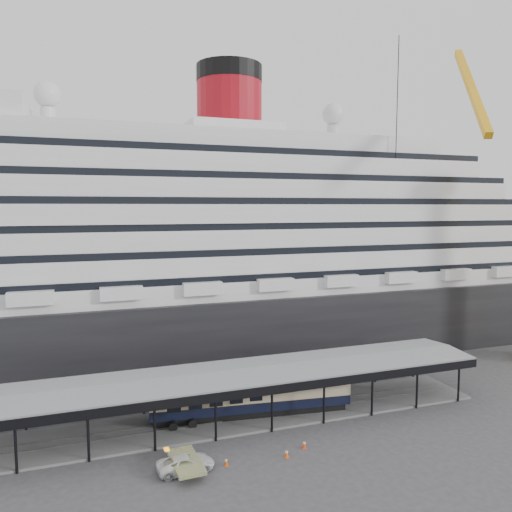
% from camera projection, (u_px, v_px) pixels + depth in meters
% --- Properties ---
extents(ground, '(200.00, 200.00, 0.00)m').
position_uv_depth(ground, '(247.00, 440.00, 47.95)').
color(ground, '#3A3A3D').
rests_on(ground, ground).
extents(cruise_ship, '(130.00, 30.00, 43.90)m').
position_uv_depth(cruise_ship, '(180.00, 233.00, 76.12)').
color(cruise_ship, black).
rests_on(cruise_ship, ground).
extents(platform_canopy, '(56.00, 9.18, 5.30)m').
position_uv_depth(platform_canopy, '(232.00, 398.00, 52.40)').
color(platform_canopy, slate).
rests_on(platform_canopy, ground).
extents(port_truck, '(4.98, 2.46, 1.36)m').
position_uv_depth(port_truck, '(186.00, 464.00, 42.27)').
color(port_truck, silver).
rests_on(port_truck, ground).
extents(pullman_carriage, '(21.61, 5.29, 21.04)m').
position_uv_depth(pullman_carriage, '(252.00, 393.00, 53.11)').
color(pullman_carriage, black).
rests_on(pullman_carriage, ground).
extents(traffic_cone_left, '(0.41, 0.41, 0.75)m').
position_uv_depth(traffic_cone_left, '(226.00, 461.00, 43.24)').
color(traffic_cone_left, '#E4490C').
rests_on(traffic_cone_left, ground).
extents(traffic_cone_mid, '(0.53, 0.53, 0.81)m').
position_uv_depth(traffic_cone_mid, '(287.00, 453.00, 44.64)').
color(traffic_cone_mid, '#DE530C').
rests_on(traffic_cone_mid, ground).
extents(traffic_cone_right, '(0.50, 0.50, 0.82)m').
position_uv_depth(traffic_cone_right, '(304.00, 444.00, 46.34)').
color(traffic_cone_right, '#FB3A0D').
rests_on(traffic_cone_right, ground).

